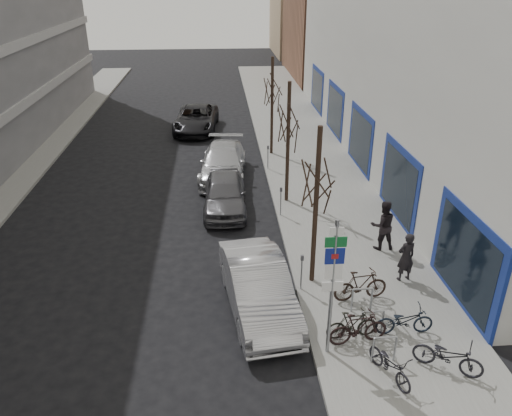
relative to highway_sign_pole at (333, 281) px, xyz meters
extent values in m
plane|color=black|center=(-2.40, 0.01, -2.46)|extent=(120.00, 120.00, 0.00)
cube|color=slate|center=(2.10, 10.01, -2.38)|extent=(5.00, 70.00, 0.15)
cube|color=brown|center=(10.60, 40.01, 1.54)|extent=(12.00, 14.00, 8.00)
cube|color=#937A5B|center=(11.10, 55.01, 2.04)|extent=(13.00, 12.00, 9.00)
cylinder|color=gray|center=(0.00, 0.01, -0.36)|extent=(0.10, 0.10, 4.20)
cube|color=white|center=(0.00, -0.02, 1.44)|extent=(0.35, 0.03, 0.22)
cube|color=#0C5926|center=(0.00, -0.02, 1.14)|extent=(0.55, 0.03, 0.28)
cube|color=navy|center=(0.00, -0.02, 0.74)|extent=(0.50, 0.03, 0.45)
cube|color=maroon|center=(0.00, -0.03, 0.74)|extent=(0.18, 0.02, 0.14)
cube|color=white|center=(0.00, -0.02, 0.29)|extent=(0.45, 0.03, 0.45)
cube|color=white|center=(0.00, -0.02, -0.16)|extent=(0.55, 0.03, 0.28)
cylinder|color=gray|center=(1.10, -0.49, -1.91)|extent=(0.06, 0.06, 0.80)
cylinder|color=gray|center=(1.70, -0.49, -1.91)|extent=(0.06, 0.06, 0.80)
cylinder|color=gray|center=(1.40, -0.49, -1.51)|extent=(0.60, 0.06, 0.06)
cylinder|color=gray|center=(1.10, 0.61, -1.91)|extent=(0.06, 0.06, 0.80)
cylinder|color=gray|center=(1.70, 0.61, -1.91)|extent=(0.06, 0.06, 0.80)
cylinder|color=gray|center=(1.40, 0.61, -1.51)|extent=(0.60, 0.06, 0.06)
cylinder|color=gray|center=(1.10, 1.71, -1.91)|extent=(0.06, 0.06, 0.80)
cylinder|color=gray|center=(1.70, 1.71, -1.91)|extent=(0.06, 0.06, 0.80)
cylinder|color=gray|center=(1.40, 1.71, -1.51)|extent=(0.60, 0.06, 0.06)
cylinder|color=black|center=(0.20, 3.51, 0.29)|extent=(0.16, 0.16, 5.50)
cylinder|color=black|center=(0.20, 10.01, 0.29)|extent=(0.16, 0.16, 5.50)
cylinder|color=black|center=(0.20, 16.51, 0.29)|extent=(0.16, 0.16, 5.50)
cylinder|color=gray|center=(-0.25, 3.01, -1.76)|extent=(0.05, 0.05, 1.10)
cube|color=#3F3F44|center=(-0.25, 3.01, -1.13)|extent=(0.10, 0.08, 0.18)
cylinder|color=gray|center=(-0.25, 8.51, -1.76)|extent=(0.05, 0.05, 1.10)
cube|color=#3F3F44|center=(-0.25, 8.51, -1.13)|extent=(0.10, 0.08, 0.18)
cylinder|color=gray|center=(-0.25, 14.01, -1.76)|extent=(0.05, 0.05, 1.10)
cube|color=#3F3F44|center=(-0.25, 14.01, -1.13)|extent=(0.10, 0.08, 0.18)
imported|color=black|center=(1.37, -1.07, -1.82)|extent=(1.04, 1.67, 0.98)
imported|color=black|center=(0.90, 0.28, -1.79)|extent=(1.76, 0.73, 1.04)
imported|color=black|center=(2.33, 0.60, -1.80)|extent=(1.68, 0.51, 1.03)
imported|color=black|center=(0.79, 0.53, -1.85)|extent=(1.54, 0.58, 0.92)
imported|color=black|center=(2.95, -0.92, -1.76)|extent=(1.81, 1.38, 1.09)
imported|color=black|center=(1.52, 2.30, -1.77)|extent=(1.83, 0.76, 1.08)
imported|color=#B8B8BD|center=(-1.72, 2.22, -1.63)|extent=(2.42, 5.22, 1.66)
imported|color=#535258|center=(-2.60, 9.56, -1.68)|extent=(1.92, 4.59, 1.55)
imported|color=#B6B7BC|center=(-2.60, 13.37, -1.67)|extent=(2.68, 5.61, 1.58)
imported|color=black|center=(-4.22, 21.82, -1.67)|extent=(3.06, 5.86, 1.58)
imported|color=black|center=(3.28, 3.30, -1.43)|extent=(0.72, 0.55, 1.75)
imported|color=black|center=(3.15, 5.43, -1.33)|extent=(0.73, 0.50, 1.95)
camera|label=1|loc=(-2.77, -10.47, 7.15)|focal=35.00mm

